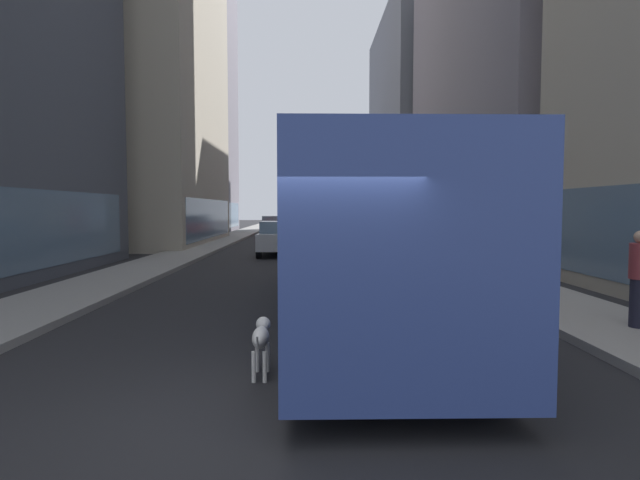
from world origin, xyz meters
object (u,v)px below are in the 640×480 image
(car_blue_hatchback, at_px, (296,223))
(dalmatian_dog, at_px, (261,337))
(car_grey_wagon, at_px, (294,224))
(car_silver_sedan, at_px, (280,238))
(box_truck, at_px, (325,217))
(car_white_van, at_px, (320,223))
(car_black_suv, at_px, (334,244))
(pedestrian_with_handbag, at_px, (640,278))
(car_red_coupe, at_px, (273,226))
(transit_bus, at_px, (359,230))

(car_blue_hatchback, height_order, dalmatian_dog, car_blue_hatchback)
(car_grey_wagon, relative_size, dalmatian_dog, 4.44)
(car_silver_sedan, height_order, box_truck, box_truck)
(car_white_van, relative_size, car_black_suv, 1.02)
(pedestrian_with_handbag, bearing_deg, car_grey_wagon, 100.65)
(car_black_suv, xyz_separation_m, dalmatian_dog, (-1.63, -13.70, -0.31))
(dalmatian_dog, relative_size, pedestrian_with_handbag, 0.57)
(car_white_van, distance_m, car_blue_hatchback, 3.15)
(car_grey_wagon, xyz_separation_m, dalmatian_dog, (0.77, -40.00, -0.31))
(car_red_coupe, relative_size, car_black_suv, 0.97)
(car_red_coupe, height_order, pedestrian_with_handbag, pedestrian_with_handbag)
(car_grey_wagon, distance_m, pedestrian_with_handbag, 38.66)
(car_white_van, distance_m, pedestrian_with_handbag, 41.00)
(car_silver_sedan, distance_m, dalmatian_dog, 17.81)
(car_red_coupe, distance_m, car_black_suv, 22.09)
(dalmatian_dog, bearing_deg, car_white_van, 87.81)
(car_grey_wagon, xyz_separation_m, car_blue_hatchback, (0.00, 4.76, -0.00))
(dalmatian_dog, bearing_deg, car_red_coupe, 93.82)
(car_black_suv, relative_size, dalmatian_dog, 4.53)
(box_truck, xyz_separation_m, dalmatian_dog, (-1.63, -25.94, -1.15))
(car_grey_wagon, bearing_deg, car_black_suv, -84.78)
(box_truck, bearing_deg, car_grey_wagon, 99.69)
(transit_bus, relative_size, pedestrian_with_handbag, 6.82)
(transit_bus, height_order, car_black_suv, transit_bus)
(box_truck, bearing_deg, pedestrian_with_handbag, -78.79)
(car_grey_wagon, distance_m, car_black_suv, 26.40)
(car_black_suv, bearing_deg, car_blue_hatchback, 94.42)
(car_white_van, height_order, pedestrian_with_handbag, pedestrian_with_handbag)
(box_truck, bearing_deg, car_blue_hatchback, 97.27)
(dalmatian_dog, bearing_deg, pedestrian_with_handbag, 17.41)
(pedestrian_with_handbag, bearing_deg, car_blue_hatchback, 99.48)
(car_white_van, xyz_separation_m, dalmatian_dog, (-1.63, -42.73, -0.31))
(transit_bus, xyz_separation_m, car_red_coupe, (-4.00, 31.83, -0.96))
(car_blue_hatchback, distance_m, dalmatian_dog, 44.77)
(car_silver_sedan, height_order, car_blue_hatchback, same)
(transit_bus, bearing_deg, box_truck, 90.00)
(car_silver_sedan, bearing_deg, car_grey_wagon, 90.00)
(car_blue_hatchback, bearing_deg, car_black_suv, -85.58)
(car_grey_wagon, xyz_separation_m, car_black_suv, (2.40, -26.29, -0.00))
(transit_bus, xyz_separation_m, car_blue_hatchback, (-2.40, 41.16, -0.95))
(transit_bus, height_order, box_truck, same)
(transit_bus, bearing_deg, dalmatian_dog, -114.43)
(car_silver_sedan, relative_size, car_grey_wagon, 1.05)
(car_blue_hatchback, bearing_deg, car_red_coupe, -99.73)
(car_grey_wagon, relative_size, car_white_van, 0.96)
(car_grey_wagon, xyz_separation_m, car_white_van, (2.40, 2.73, -0.00))
(box_truck, distance_m, dalmatian_dog, 26.02)
(dalmatian_dog, distance_m, pedestrian_with_handbag, 6.70)
(car_grey_wagon, height_order, car_white_van, same)
(transit_bus, relative_size, car_white_van, 2.59)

